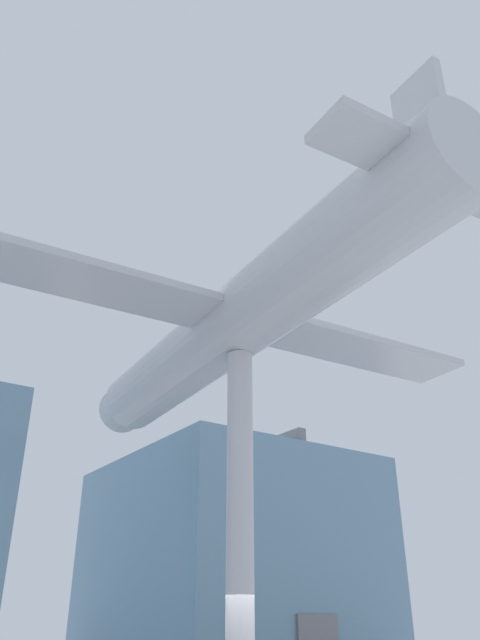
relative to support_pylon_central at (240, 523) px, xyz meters
name	(u,v)px	position (x,y,z in m)	size (l,w,h in m)	color
glass_pavilion_right	(230,566)	(7.84, 12.26, 0.30)	(9.78, 11.05, 9.04)	#60849E
support_pylon_central	(240,523)	(0.00, 0.00, 0.00)	(0.60, 0.60, 7.85)	#B7B7BC
suspended_airplane	(235,323)	(0.02, 0.25, 4.88)	(14.16, 16.15, 3.21)	#B2B7BC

